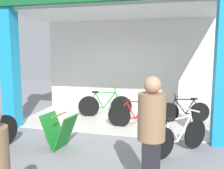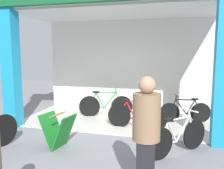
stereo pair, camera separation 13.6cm
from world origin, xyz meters
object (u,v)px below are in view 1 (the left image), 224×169
object	(u,v)px
bicycle_inside_2	(185,111)
bicycle_parked_0	(179,137)
bicycle_inside_1	(105,105)
bicycle_inside_0	(137,116)
pedestrian_3	(151,136)
sandwich_board_sign	(59,131)

from	to	relation	value
bicycle_inside_2	bicycle_parked_0	distance (m)	2.28
bicycle_inside_1	bicycle_parked_0	world-z (taller)	bicycle_inside_1
bicycle_inside_0	bicycle_parked_0	bearing A→B (deg)	-52.61
bicycle_inside_1	bicycle_inside_2	bearing A→B (deg)	-0.09
bicycle_inside_1	bicycle_parked_0	xyz separation A→B (m)	(2.16, -2.27, -0.02)
bicycle_inside_2	pedestrian_3	bearing A→B (deg)	-99.26
bicycle_inside_0	sandwich_board_sign	xyz separation A→B (m)	(-1.38, -1.69, 0.02)
sandwich_board_sign	bicycle_inside_2	bearing A→B (deg)	44.73
bicycle_inside_0	bicycle_inside_1	distance (m)	1.45
bicycle_inside_1	bicycle_inside_2	size ratio (longest dim) A/B	1.15
pedestrian_3	bicycle_inside_0	bearing A→B (deg)	101.59
bicycle_inside_0	bicycle_inside_2	distance (m)	1.54
bicycle_inside_1	pedestrian_3	distance (m)	4.29
bicycle_inside_0	bicycle_inside_2	bearing A→B (deg)	36.11
bicycle_inside_1	bicycle_inside_2	xyz separation A→B (m)	(2.37, -0.00, -0.05)
bicycle_inside_2	bicycle_parked_0	xyz separation A→B (m)	(-0.20, -2.27, 0.03)
bicycle_inside_0	bicycle_inside_1	xyz separation A→B (m)	(-1.12, 0.91, 0.02)
bicycle_inside_1	pedestrian_3	size ratio (longest dim) A/B	0.95
bicycle_parked_0	sandwich_board_sign	xyz separation A→B (m)	(-2.42, -0.33, 0.02)
bicycle_parked_0	sandwich_board_sign	size ratio (longest dim) A/B	1.61
bicycle_inside_0	bicycle_inside_2	world-z (taller)	bicycle_inside_0
bicycle_inside_0	bicycle_inside_2	size ratio (longest dim) A/B	1.12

